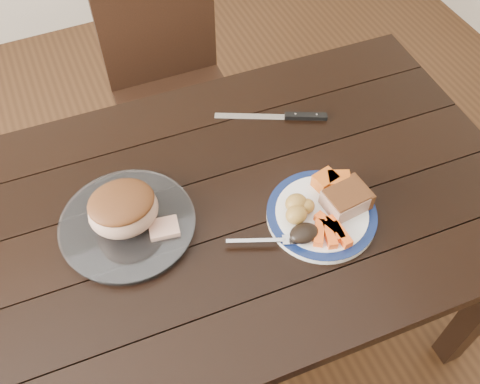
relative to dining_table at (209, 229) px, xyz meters
name	(u,v)px	position (x,y,z in m)	size (l,w,h in m)	color
ground	(218,329)	(0.00, 0.00, -0.66)	(4.00, 4.00, 0.00)	#472B16
dining_table	(209,229)	(0.00, 0.00, 0.00)	(1.64, 0.97, 0.75)	black
chair_far	(172,82)	(0.14, 0.74, -0.13)	(0.43, 0.44, 0.93)	black
dinner_plate	(321,215)	(0.25, -0.14, 0.10)	(0.27, 0.27, 0.02)	white
plate_rim	(322,213)	(0.25, -0.14, 0.11)	(0.27, 0.27, 0.02)	#0E1B49
serving_platter	(128,225)	(-0.20, 0.03, 0.10)	(0.32, 0.32, 0.02)	white
pork_slice	(346,200)	(0.31, -0.14, 0.14)	(0.10, 0.08, 0.05)	tan
roasted_potatoes	(298,208)	(0.19, -0.12, 0.13)	(0.08, 0.08, 0.05)	gold
carrot_batons	(330,231)	(0.23, -0.20, 0.12)	(0.09, 0.11, 0.02)	#F85814
pumpkin_wedges	(332,181)	(0.31, -0.07, 0.13)	(0.10, 0.07, 0.04)	orange
dark_mushroom	(304,233)	(0.17, -0.18, 0.13)	(0.07, 0.05, 0.03)	black
fork	(270,241)	(0.10, -0.16, 0.11)	(0.17, 0.08, 0.00)	silver
roast_joint	(124,211)	(-0.20, 0.03, 0.16)	(0.16, 0.14, 0.11)	tan
cut_slice	(164,228)	(-0.12, -0.03, 0.12)	(0.07, 0.06, 0.02)	tan
carving_knife	(292,116)	(0.34, 0.20, 0.10)	(0.30, 0.16, 0.01)	silver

